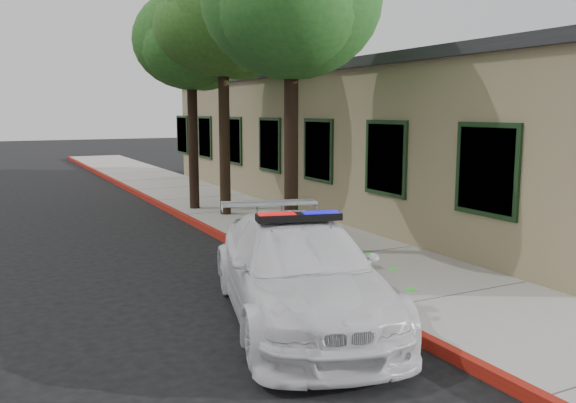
# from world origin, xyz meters

# --- Properties ---
(ground) EXTENTS (120.00, 120.00, 0.00)m
(ground) POSITION_xyz_m (0.00, 0.00, 0.00)
(ground) COLOR black
(ground) RESTS_ON ground
(sidewalk) EXTENTS (3.20, 60.00, 0.15)m
(sidewalk) POSITION_xyz_m (1.60, 3.00, 0.07)
(sidewalk) COLOR gray
(sidewalk) RESTS_ON ground
(red_curb) EXTENTS (0.14, 60.00, 0.16)m
(red_curb) POSITION_xyz_m (0.06, 3.00, 0.08)
(red_curb) COLOR #9F2211
(red_curb) RESTS_ON ground
(clapboard_building) EXTENTS (7.30, 20.89, 4.24)m
(clapboard_building) POSITION_xyz_m (6.69, 9.00, 2.13)
(clapboard_building) COLOR #857357
(clapboard_building) RESTS_ON ground
(police_car) EXTENTS (3.26, 5.35, 1.57)m
(police_car) POSITION_xyz_m (-0.90, 0.48, 0.73)
(police_car) COLOR white
(police_car) RESTS_ON ground
(street_tree_near) EXTENTS (3.50, 3.65, 6.41)m
(street_tree_near) POSITION_xyz_m (0.71, 3.79, 4.93)
(street_tree_near) COLOR black
(street_tree_near) RESTS_ON sidewalk
(street_tree_mid) EXTENTS (3.84, 3.53, 6.74)m
(street_tree_mid) POSITION_xyz_m (1.17, 8.64, 5.23)
(street_tree_mid) COLOR black
(street_tree_mid) RESTS_ON sidewalk
(street_tree_far) EXTENTS (3.37, 3.37, 6.23)m
(street_tree_far) POSITION_xyz_m (0.75, 9.96, 4.83)
(street_tree_far) COLOR black
(street_tree_far) RESTS_ON sidewalk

